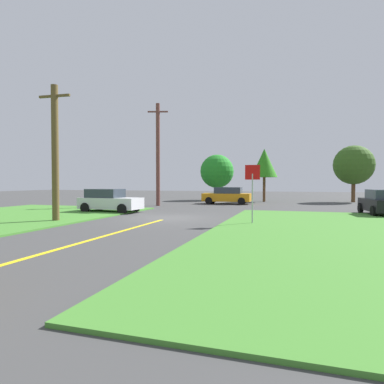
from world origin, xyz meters
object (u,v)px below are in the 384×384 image
utility_pole_near (55,152)px  utility_pole_mid (158,154)px  stop_sign (252,183)px  pine_tree_center (217,171)px  car_on_crossroad (382,203)px  oak_tree_left (264,163)px  parked_car_near_building (109,201)px  oak_tree_right (354,165)px  car_approaching_junction (227,196)px

utility_pole_near → utility_pole_mid: (0.40, 12.70, 0.96)m
stop_sign → utility_pole_mid: (-9.62, 10.76, 2.57)m
pine_tree_center → stop_sign: bearing=-72.7°
car_on_crossroad → oak_tree_left: oak_tree_left is taller
stop_sign → car_on_crossroad: 10.21m
oak_tree_left → car_on_crossroad: bearing=-56.8°
parked_car_near_building → oak_tree_right: 25.83m
parked_car_near_building → oak_tree_right: (18.24, 18.03, 3.10)m
utility_pole_near → utility_pole_mid: 12.74m
car_on_crossroad → utility_pole_mid: size_ratio=0.45×
pine_tree_center → car_on_crossroad: bearing=-46.2°
stop_sign → car_approaching_junction: (-4.22, 15.04, -1.24)m
oak_tree_right → pine_tree_center: bearing=-179.5°
car_on_crossroad → oak_tree_right: 15.06m
stop_sign → oak_tree_left: 20.00m
utility_pole_mid → oak_tree_right: 20.75m
car_approaching_junction → utility_pole_near: 18.16m
car_approaching_junction → parked_car_near_building: bearing=60.6°
pine_tree_center → oak_tree_right: (14.68, 0.12, 0.52)m
utility_pole_near → oak_tree_left: (8.91, 21.79, 0.50)m
car_approaching_junction → oak_tree_right: size_ratio=0.77×
car_on_crossroad → utility_pole_near: (-17.29, -8.99, 2.85)m
stop_sign → utility_pole_mid: 14.66m
oak_tree_left → oak_tree_right: bearing=12.0°
parked_car_near_building → car_on_crossroad: 17.87m
stop_sign → parked_car_near_building: stop_sign is taller
car_approaching_junction → pine_tree_center: (-2.52, 6.63, 2.58)m
car_on_crossroad → oak_tree_right: oak_tree_right is taller
car_on_crossroad → oak_tree_right: bearing=-7.6°
stop_sign → utility_pole_near: 10.33m
parked_car_near_building → car_approaching_junction: 12.82m
pine_tree_center → oak_tree_right: bearing=0.5°
car_approaching_junction → oak_tree_left: 6.65m
car_approaching_junction → stop_sign: bearing=104.6°
parked_car_near_building → utility_pole_mid: 8.01m
stop_sign → utility_pole_mid: utility_pole_mid is taller
car_on_crossroad → utility_pole_near: 19.69m
utility_pole_mid → pine_tree_center: bearing=75.2°
oak_tree_left → utility_pole_mid: bearing=-133.1°
stop_sign → oak_tree_left: (-1.11, 19.86, 2.11)m
utility_pole_near → oak_tree_left: utility_pole_near is taller
car_approaching_junction → utility_pole_mid: utility_pole_mid is taller
parked_car_near_building → car_on_crossroad: (17.56, 3.30, -0.00)m
utility_pole_near → utility_pole_mid: bearing=88.2°
parked_car_near_building → oak_tree_right: bearing=47.5°
car_on_crossroad → utility_pole_mid: bearing=72.6°
stop_sign → oak_tree_right: size_ratio=0.49×
utility_pole_near → oak_tree_left: size_ratio=1.25×
parked_car_near_building → car_approaching_junction: size_ratio=0.95×
car_approaching_junction → utility_pole_near: bearing=70.1°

